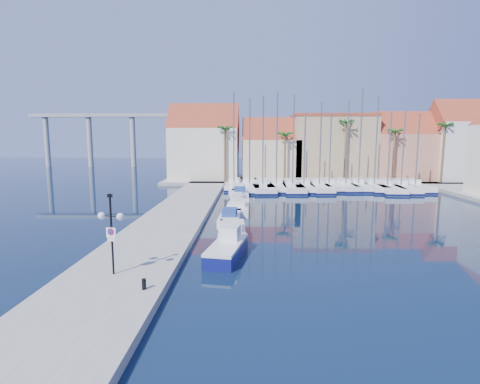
# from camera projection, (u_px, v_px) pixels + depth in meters

# --- Properties ---
(ground) EXTENTS (260.00, 260.00, 0.00)m
(ground) POSITION_uv_depth(u_px,v_px,m) (281.00, 274.00, 21.58)
(ground) COLOR black
(ground) RESTS_ON ground
(quay_west) EXTENTS (6.00, 77.00, 0.50)m
(quay_west) POSITION_uv_depth(u_px,v_px,m) (173.00, 219.00, 35.15)
(quay_west) COLOR gray
(quay_west) RESTS_ON ground
(shore_north) EXTENTS (54.00, 16.00, 0.50)m
(shore_north) POSITION_uv_depth(u_px,v_px,m) (314.00, 180.00, 68.78)
(shore_north) COLOR gray
(shore_north) RESTS_ON ground
(lamp_post) EXTENTS (1.47, 0.60, 4.40)m
(lamp_post) POSITION_uv_depth(u_px,v_px,m) (111.00, 222.00, 19.80)
(lamp_post) COLOR black
(lamp_post) RESTS_ON quay_west
(bollard) EXTENTS (0.21, 0.21, 0.53)m
(bollard) POSITION_uv_depth(u_px,v_px,m) (144.00, 284.00, 18.12)
(bollard) COLOR black
(bollard) RESTS_ON quay_west
(fishing_boat) EXTENTS (2.71, 5.64, 1.89)m
(fishing_boat) POSITION_uv_depth(u_px,v_px,m) (227.00, 248.00, 24.60)
(fishing_boat) COLOR navy
(fishing_boat) RESTS_ON ground
(motorboat_west_0) EXTENTS (2.34, 6.51, 1.40)m
(motorboat_west_0) POSITION_uv_depth(u_px,v_px,m) (232.00, 231.00, 29.41)
(motorboat_west_0) COLOR white
(motorboat_west_0) RESTS_ON ground
(motorboat_west_1) EXTENTS (2.02, 5.74, 1.40)m
(motorboat_west_1) POSITION_uv_depth(u_px,v_px,m) (230.00, 217.00, 34.74)
(motorboat_west_1) COLOR white
(motorboat_west_1) RESTS_ON ground
(motorboat_west_2) EXTENTS (2.37, 7.23, 1.40)m
(motorboat_west_2) POSITION_uv_depth(u_px,v_px,m) (238.00, 207.00, 40.03)
(motorboat_west_2) COLOR white
(motorboat_west_2) RESTS_ON ground
(motorboat_west_3) EXTENTS (1.68, 5.20, 1.40)m
(motorboat_west_3) POSITION_uv_depth(u_px,v_px,m) (237.00, 200.00, 44.52)
(motorboat_west_3) COLOR white
(motorboat_west_3) RESTS_ON ground
(motorboat_west_4) EXTENTS (2.47, 6.58, 1.40)m
(motorboat_west_4) POSITION_uv_depth(u_px,v_px,m) (240.00, 193.00, 49.96)
(motorboat_west_4) COLOR white
(motorboat_west_4) RESTS_ON ground
(motorboat_west_5) EXTENTS (2.44, 7.01, 1.40)m
(motorboat_west_5) POSITION_uv_depth(u_px,v_px,m) (238.00, 189.00, 53.98)
(motorboat_west_5) COLOR white
(motorboat_west_5) RESTS_ON ground
(sailboat_0) EXTENTS (2.69, 8.72, 14.72)m
(sailboat_0) POSITION_uv_depth(u_px,v_px,m) (234.00, 185.00, 58.08)
(sailboat_0) COLOR white
(sailboat_0) RESTS_ON ground
(sailboat_1) EXTENTS (3.19, 11.28, 13.59)m
(sailboat_1) POSITION_uv_depth(u_px,v_px,m) (250.00, 186.00, 56.95)
(sailboat_1) COLOR white
(sailboat_1) RESTS_ON ground
(sailboat_2) EXTENTS (3.94, 12.17, 13.90)m
(sailboat_2) POSITION_uv_depth(u_px,v_px,m) (262.00, 186.00, 56.62)
(sailboat_2) COLOR white
(sailboat_2) RESTS_ON ground
(sailboat_3) EXTENTS (3.34, 10.75, 14.53)m
(sailboat_3) POSITION_uv_depth(u_px,v_px,m) (276.00, 186.00, 57.38)
(sailboat_3) COLOR white
(sailboat_3) RESTS_ON ground
(sailboat_4) EXTENTS (3.14, 11.27, 14.05)m
(sailboat_4) POSITION_uv_depth(u_px,v_px,m) (292.00, 186.00, 56.35)
(sailboat_4) COLOR white
(sailboat_4) RESTS_ON ground
(sailboat_5) EXTENTS (3.42, 10.59, 11.47)m
(sailboat_5) POSITION_uv_depth(u_px,v_px,m) (303.00, 186.00, 56.93)
(sailboat_5) COLOR white
(sailboat_5) RESTS_ON ground
(sailboat_6) EXTENTS (3.09, 10.65, 12.98)m
(sailboat_6) POSITION_uv_depth(u_px,v_px,m) (318.00, 187.00, 56.34)
(sailboat_6) COLOR white
(sailboat_6) RESTS_ON ground
(sailboat_7) EXTENTS (2.91, 9.41, 11.59)m
(sailboat_7) POSITION_uv_depth(u_px,v_px,m) (328.00, 185.00, 57.61)
(sailboat_7) COLOR white
(sailboat_7) RESTS_ON ground
(sailboat_8) EXTENTS (2.83, 9.18, 13.33)m
(sailboat_8) POSITION_uv_depth(u_px,v_px,m) (345.00, 186.00, 57.16)
(sailboat_8) COLOR white
(sailboat_8) RESTS_ON ground
(sailboat_9) EXTENTS (3.30, 9.62, 14.98)m
(sailboat_9) POSITION_uv_depth(u_px,v_px,m) (358.00, 185.00, 57.47)
(sailboat_9) COLOR white
(sailboat_9) RESTS_ON ground
(sailboat_10) EXTENTS (2.55, 9.38, 13.99)m
(sailboat_10) POSITION_uv_depth(u_px,v_px,m) (373.00, 186.00, 56.52)
(sailboat_10) COLOR white
(sailboat_10) RESTS_ON ground
(sailboat_11) EXTENTS (4.04, 11.88, 11.62)m
(sailboat_11) POSITION_uv_depth(u_px,v_px,m) (386.00, 187.00, 56.01)
(sailboat_11) COLOR white
(sailboat_11) RESTS_ON ground
(sailboat_12) EXTENTS (3.42, 11.24, 11.83)m
(sailboat_12) POSITION_uv_depth(u_px,v_px,m) (399.00, 187.00, 56.10)
(sailboat_12) COLOR white
(sailboat_12) RESTS_ON ground
(sailboat_13) EXTENTS (2.66, 9.78, 11.43)m
(sailboat_13) POSITION_uv_depth(u_px,v_px,m) (413.00, 186.00, 56.62)
(sailboat_13) COLOR white
(sailboat_13) RESTS_ON ground
(building_0) EXTENTS (12.30, 9.00, 13.50)m
(building_0) POSITION_uv_depth(u_px,v_px,m) (205.00, 145.00, 67.43)
(building_0) COLOR #ECE4C6
(building_0) RESTS_ON shore_north
(building_1) EXTENTS (10.30, 8.00, 11.00)m
(building_1) POSITION_uv_depth(u_px,v_px,m) (271.00, 152.00, 67.29)
(building_1) COLOR beige
(building_1) RESTS_ON shore_north
(building_2) EXTENTS (14.20, 10.20, 11.50)m
(building_2) POSITION_uv_depth(u_px,v_px,m) (332.00, 147.00, 67.84)
(building_2) COLOR tan
(building_2) RESTS_ON shore_north
(building_3) EXTENTS (10.30, 8.00, 12.00)m
(building_3) POSITION_uv_depth(u_px,v_px,m) (400.00, 149.00, 66.59)
(building_3) COLOR #B6765C
(building_3) RESTS_ON shore_north
(building_4) EXTENTS (8.30, 8.00, 14.00)m
(building_4) POSITION_uv_depth(u_px,v_px,m) (455.00, 143.00, 65.20)
(building_4) COLOR silver
(building_4) RESTS_ON shore_north
(palm_0) EXTENTS (2.60, 2.60, 10.15)m
(palm_0) POSITION_uv_depth(u_px,v_px,m) (225.00, 130.00, 62.02)
(palm_0) COLOR brown
(palm_0) RESTS_ON shore_north
(palm_1) EXTENTS (2.60, 2.60, 9.15)m
(palm_1) POSITION_uv_depth(u_px,v_px,m) (285.00, 136.00, 61.88)
(palm_1) COLOR brown
(palm_1) RESTS_ON shore_north
(palm_2) EXTENTS (2.60, 2.60, 11.15)m
(palm_2) POSITION_uv_depth(u_px,v_px,m) (346.00, 125.00, 61.35)
(palm_2) COLOR brown
(palm_2) RESTS_ON shore_north
(palm_3) EXTENTS (2.60, 2.60, 9.65)m
(palm_3) POSITION_uv_depth(u_px,v_px,m) (395.00, 133.00, 61.33)
(palm_3) COLOR brown
(palm_3) RESTS_ON shore_north
(palm_4) EXTENTS (2.60, 2.60, 10.65)m
(palm_4) POSITION_uv_depth(u_px,v_px,m) (445.00, 127.00, 60.98)
(palm_4) COLOR brown
(palm_4) RESTS_ON shore_north
(viaduct) EXTENTS (48.00, 2.20, 14.45)m
(viaduct) POSITION_uv_depth(u_px,v_px,m) (114.00, 129.00, 102.32)
(viaduct) COLOR #9E9E99
(viaduct) RESTS_ON ground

